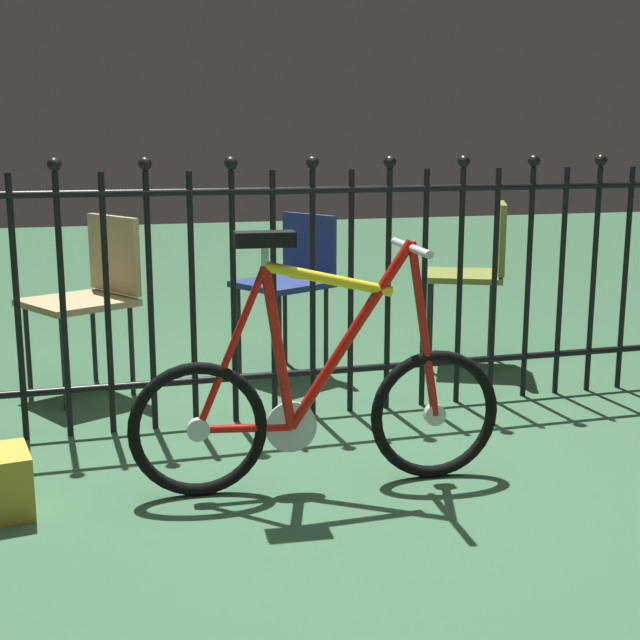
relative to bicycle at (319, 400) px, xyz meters
The scene contains 6 objects.
ground_plane 0.34m from the bicycle, 14.57° to the right, with size 20.00×20.00×0.00m, color #345D3D.
iron_fence 0.85m from the bicycle, 84.61° to the left, with size 4.77×0.07×1.18m.
bicycle is the anchor object (origin of this frame).
chair_olive 1.90m from the bicycle, 47.62° to the left, with size 0.55×0.55×0.87m.
chair_tan 1.61m from the bicycle, 116.43° to the left, with size 0.59×0.59×0.84m.
chair_navy 1.57m from the bicycle, 79.13° to the left, with size 0.54×0.54×0.82m.
Camera 1 is at (-0.92, -2.74, 1.19)m, focal length 48.90 mm.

